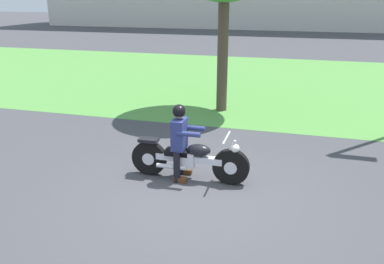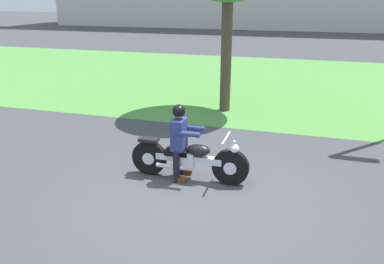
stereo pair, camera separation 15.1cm
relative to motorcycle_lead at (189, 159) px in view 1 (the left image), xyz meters
The scene contains 4 objects.
ground 0.70m from the motorcycle_lead, 66.86° to the right, with size 120.00×120.00×0.00m, color #424247.
grass_verge 9.08m from the motorcycle_lead, 88.58° to the left, with size 60.00×12.00×0.01m, color #549342.
motorcycle_lead is the anchor object (origin of this frame).
rider_lead 0.46m from the motorcycle_lead, behind, with size 0.55×0.48×1.41m.
Camera 1 is at (1.61, -5.86, 3.24)m, focal length 37.10 mm.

